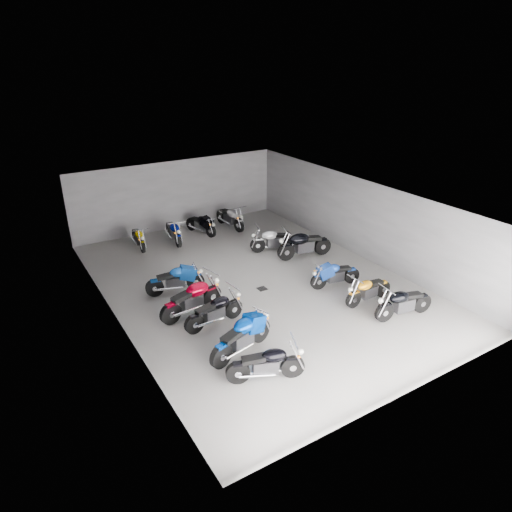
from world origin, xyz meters
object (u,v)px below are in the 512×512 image
object	(u,v)px
motorcycle_left_d	(192,299)
motorcycle_right_e	(304,245)
motorcycle_right_c	(335,274)
motorcycle_back_e	(230,217)
motorcycle_left_e	(176,280)
motorcycle_left_c	(215,311)
motorcycle_left_b	(242,336)
motorcycle_back_d	(201,224)
motorcycle_right_b	(368,290)
drain_grate	(262,289)
motorcycle_left_a	(267,364)
motorcycle_right_a	(403,303)
motorcycle_back_c	(174,231)
motorcycle_right_f	(274,240)
motorcycle_back_b	(138,238)

from	to	relation	value
motorcycle_left_d	motorcycle_right_e	bearing A→B (deg)	94.77
motorcycle_right_c	motorcycle_back_e	distance (m)	7.24
motorcycle_left_e	motorcycle_left_c	bearing A→B (deg)	16.41
motorcycle_left_b	motorcycle_back_d	bearing A→B (deg)	144.73
motorcycle_left_d	motorcycle_right_b	distance (m)	5.85
drain_grate	motorcycle_left_e	xyz separation A→B (m)	(-2.71, 1.36, 0.49)
drain_grate	motorcycle_left_b	bearing A→B (deg)	-130.59
motorcycle_left_a	motorcycle_left_d	distance (m)	3.97
motorcycle_back_d	motorcycle_back_e	xyz separation A→B (m)	(1.54, 0.01, 0.06)
motorcycle_right_b	motorcycle_right_c	world-z (taller)	same
motorcycle_right_a	motorcycle_back_d	xyz separation A→B (m)	(-2.34, 9.96, -0.04)
drain_grate	motorcycle_back_c	xyz separation A→B (m)	(-0.98, 5.81, 0.49)
motorcycle_right_a	motorcycle_right_f	world-z (taller)	motorcycle_right_a
motorcycle_right_b	motorcycle_back_c	xyz separation A→B (m)	(-3.52, 8.46, 0.03)
motorcycle_left_a	motorcycle_back_c	world-z (taller)	motorcycle_back_c
motorcycle_right_a	motorcycle_back_b	bearing A→B (deg)	36.99
motorcycle_back_b	motorcycle_back_c	distance (m)	1.55
motorcycle_left_a	motorcycle_back_b	bearing A→B (deg)	-158.33
drain_grate	motorcycle_right_e	distance (m)	3.29
motorcycle_left_e	motorcycle_back_d	xyz separation A→B (m)	(3.18, 4.69, -0.03)
motorcycle_left_d	motorcycle_back_d	distance (m)	7.11
motorcycle_left_b	motorcycle_right_c	bearing A→B (deg)	92.85
motorcycle_left_b	motorcycle_back_b	world-z (taller)	motorcycle_left_b
drain_grate	motorcycle_left_b	size ratio (longest dim) A/B	0.14
motorcycle_right_e	drain_grate	bearing A→B (deg)	126.47
motorcycle_right_c	motorcycle_left_d	bearing A→B (deg)	90.69
drain_grate	motorcycle_left_c	distance (m)	2.81
motorcycle_left_b	motorcycle_right_e	xyz separation A→B (m)	(5.41, 4.34, 0.02)
motorcycle_left_a	motorcycle_left_e	world-z (taller)	motorcycle_left_e
motorcycle_left_b	motorcycle_left_e	size ratio (longest dim) A/B	1.09
motorcycle_back_c	motorcycle_back_d	bearing A→B (deg)	-164.29
motorcycle_back_d	motorcycle_back_e	distance (m)	1.54
motorcycle_left_b	motorcycle_right_a	xyz separation A→B (m)	(5.31, -1.00, -0.04)
motorcycle_right_c	motorcycle_left_e	bearing A→B (deg)	74.06
motorcycle_left_b	motorcycle_back_d	size ratio (longest dim) A/B	1.18
motorcycle_left_e	motorcycle_left_a	bearing A→B (deg)	13.34
motorcycle_right_f	motorcycle_back_b	distance (m)	5.84
motorcycle_right_c	motorcycle_right_e	size ratio (longest dim) A/B	0.82
motorcycle_right_c	motorcycle_right_f	world-z (taller)	motorcycle_right_f
drain_grate	motorcycle_right_f	bearing A→B (deg)	49.38
motorcycle_left_a	motorcycle_right_a	size ratio (longest dim) A/B	0.93
motorcycle_right_e	motorcycle_left_a	bearing A→B (deg)	146.47
motorcycle_left_e	motorcycle_left_d	bearing A→B (deg)	7.96
motorcycle_back_b	motorcycle_back_c	xyz separation A→B (m)	(1.54, -0.19, 0.05)
motorcycle_back_d	motorcycle_left_a	bearing A→B (deg)	57.14
motorcycle_right_c	motorcycle_right_b	bearing A→B (deg)	-161.74
motorcycle_back_b	motorcycle_back_d	xyz separation A→B (m)	(2.99, 0.05, 0.02)
motorcycle_back_c	motorcycle_back_d	xyz separation A→B (m)	(1.45, 0.24, -0.03)
motorcycle_right_c	motorcycle_back_e	size ratio (longest dim) A/B	0.88
motorcycle_left_a	motorcycle_right_c	size ratio (longest dim) A/B	1.01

